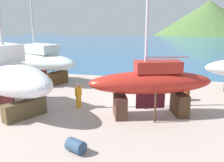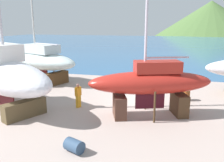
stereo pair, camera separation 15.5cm
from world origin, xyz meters
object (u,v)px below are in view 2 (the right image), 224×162
(barrel_rust_near, at_px, (186,95))
(sailboat_far_slipway, at_px, (151,83))
(sailboat_small_center, at_px, (39,60))
(barrel_tipped_right, at_px, (74,146))
(sailboat_large_starboard, at_px, (2,74))
(worker, at_px, (78,95))

(barrel_rust_near, bearing_deg, sailboat_far_slipway, -122.61)
(sailboat_small_center, relative_size, barrel_tipped_right, 19.17)
(sailboat_small_center, xyz_separation_m, sailboat_large_starboard, (1.78, -7.50, 0.21))
(sailboat_far_slipway, relative_size, barrel_rust_near, 17.56)
(barrel_tipped_right, bearing_deg, sailboat_small_center, 126.38)
(sailboat_small_center, distance_m, worker, 9.16)
(sailboat_large_starboard, height_order, worker, sailboat_large_starboard)
(worker, bearing_deg, sailboat_large_starboard, 30.48)
(sailboat_large_starboard, bearing_deg, sailboat_small_center, 130.55)
(sailboat_far_slipway, relative_size, barrel_tipped_right, 16.99)
(sailboat_small_center, bearing_deg, sailboat_far_slipway, 172.35)
(worker, bearing_deg, barrel_tipped_right, 125.98)
(sailboat_large_starboard, bearing_deg, barrel_rust_near, 48.28)
(sailboat_large_starboard, bearing_deg, sailboat_far_slipway, 33.01)
(barrel_rust_near, bearing_deg, worker, -155.07)
(sailboat_small_center, bearing_deg, barrel_rust_near, -169.79)
(barrel_tipped_right, bearing_deg, barrel_rust_near, 59.57)
(worker, xyz_separation_m, barrel_tipped_right, (2.03, -5.48, -0.56))
(worker, distance_m, barrel_tipped_right, 5.87)
(sailboat_large_starboard, distance_m, barrel_tipped_right, 8.30)
(sailboat_far_slipway, xyz_separation_m, sailboat_small_center, (-11.49, 6.52, 0.04))
(sailboat_far_slipway, bearing_deg, barrel_rust_near, -142.17)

